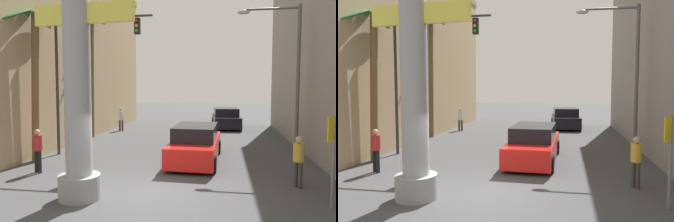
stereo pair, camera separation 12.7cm
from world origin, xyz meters
TOP-DOWN VIEW (x-y plane):
  - ground_plane at (0.00, 10.00)m, footprint 87.61×87.61m
  - building_left at (-9.90, 10.65)m, footprint 7.80×21.51m
  - neon_sign_pole at (-1.81, -0.64)m, footprint 3.33×1.20m
  - street_lamp at (5.03, 6.17)m, footprint 2.78×0.28m
  - crossing_sign at (5.08, -0.21)m, footprint 0.47×0.47m
  - traffic_light_mast at (-4.15, 5.02)m, footprint 4.65×0.32m
  - car_lead at (1.06, 4.75)m, footprint 2.13×5.23m
  - car_far at (2.40, 16.48)m, footprint 2.34×4.79m
  - palm_tree_mid_left at (-6.10, 10.42)m, footprint 2.51×2.51m
  - palm_tree_near_left at (-5.67, 3.50)m, footprint 3.17×3.25m
  - pedestrian_by_sign at (4.60, 1.52)m, footprint 0.46×0.46m
  - pedestrian_curb_left at (-4.58, 1.78)m, footprint 0.45×0.45m
  - pedestrian_far_left at (-5.14, 13.52)m, footprint 0.36×0.36m

SIDE VIEW (x-z plane):
  - ground_plane at x=0.00m, z-range 0.00..0.00m
  - car_far at x=2.40m, z-range -0.04..1.52m
  - car_lead at x=1.06m, z-range -0.04..1.52m
  - pedestrian_curb_left at x=-4.58m, z-range 0.14..1.77m
  - pedestrian_far_left at x=-5.14m, z-range 0.13..1.79m
  - pedestrian_by_sign at x=4.60m, z-range 0.14..1.79m
  - crossing_sign at x=5.08m, z-range 0.39..2.86m
  - street_lamp at x=5.03m, z-range 0.77..7.60m
  - traffic_light_mast at x=-4.15m, z-range 1.24..7.68m
  - palm_tree_near_left at x=-5.67m, z-range 1.23..7.72m
  - palm_tree_mid_left at x=-6.10m, z-range 0.93..8.73m
  - neon_sign_pole at x=-1.81m, z-range -0.32..10.10m
  - building_left at x=-9.90m, z-range 0.01..11.20m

